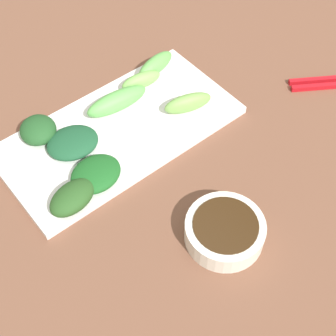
{
  "coord_description": "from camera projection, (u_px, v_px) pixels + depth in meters",
  "views": [
    {
      "loc": [
        -0.34,
        0.25,
        0.58
      ],
      "look_at": [
        -0.03,
        -0.0,
        0.05
      ],
      "focal_mm": 52.9,
      "sensor_mm": 36.0,
      "label": 1
    }
  ],
  "objects": [
    {
      "name": "serving_plate",
      "position": [
        121.0,
        130.0,
        0.73
      ],
      "size": [
        0.18,
        0.35,
        0.01
      ],
      "primitive_type": "cube",
      "color": "white",
      "rests_on": "tabletop"
    },
    {
      "name": "broccoli_leafy_2",
      "position": [
        38.0,
        130.0,
        0.71
      ],
      "size": [
        0.07,
        0.07,
        0.03
      ],
      "primitive_type": "ellipsoid",
      "rotation": [
        0.0,
        0.0,
        -0.32
      ],
      "color": "#204D23",
      "rests_on": "serving_plate"
    },
    {
      "name": "broccoli_stalk_0",
      "position": [
        188.0,
        103.0,
        0.74
      ],
      "size": [
        0.05,
        0.08,
        0.03
      ],
      "primitive_type": "ellipsoid",
      "rotation": [
        0.0,
        0.0,
        -0.32
      ],
      "color": "#73A74E",
      "rests_on": "serving_plate"
    },
    {
      "name": "broccoli_leafy_1",
      "position": [
        72.0,
        197.0,
        0.64
      ],
      "size": [
        0.06,
        0.08,
        0.03
      ],
      "primitive_type": "ellipsoid",
      "rotation": [
        0.0,
        0.0,
        0.19
      ],
      "color": "#264D1F",
      "rests_on": "serving_plate"
    },
    {
      "name": "broccoli_stalk_6",
      "position": [
        117.0,
        101.0,
        0.74
      ],
      "size": [
        0.04,
        0.1,
        0.03
      ],
      "primitive_type": "ellipsoid",
      "rotation": [
        0.0,
        0.0,
        -0.1
      ],
      "color": "#5EAD50",
      "rests_on": "serving_plate"
    },
    {
      "name": "tabletop",
      "position": [
        155.0,
        173.0,
        0.7
      ],
      "size": [
        2.1,
        2.1,
        0.02
      ],
      "primitive_type": "cube",
      "color": "brown",
      "rests_on": "ground"
    },
    {
      "name": "broccoli_leafy_3",
      "position": [
        73.0,
        143.0,
        0.7
      ],
      "size": [
        0.08,
        0.08,
        0.02
      ],
      "primitive_type": "ellipsoid",
      "rotation": [
        0.0,
        0.0,
        -0.18
      ],
      "color": "#1A4D2D",
      "rests_on": "serving_plate"
    },
    {
      "name": "broccoli_leafy_5",
      "position": [
        96.0,
        174.0,
        0.66
      ],
      "size": [
        0.07,
        0.08,
        0.02
      ],
      "primitive_type": "ellipsoid",
      "rotation": [
        0.0,
        0.0,
        0.13
      ],
      "color": "#1A5720",
      "rests_on": "serving_plate"
    },
    {
      "name": "broccoli_stalk_7",
      "position": [
        141.0,
        80.0,
        0.77
      ],
      "size": [
        0.03,
        0.07,
        0.03
      ],
      "primitive_type": "ellipsoid",
      "rotation": [
        0.0,
        0.0,
        -0.17
      ],
      "color": "#78B655",
      "rests_on": "serving_plate"
    },
    {
      "name": "sauce_bowl",
      "position": [
        224.0,
        231.0,
        0.62
      ],
      "size": [
        0.1,
        0.1,
        0.03
      ],
      "color": "silver",
      "rests_on": "tabletop"
    },
    {
      "name": "broccoli_stalk_4",
      "position": [
        155.0,
        65.0,
        0.79
      ],
      "size": [
        0.04,
        0.08,
        0.03
      ],
      "primitive_type": "ellipsoid",
      "rotation": [
        0.0,
        0.0,
        0.18
      ],
      "color": "#5FA64D",
      "rests_on": "serving_plate"
    }
  ]
}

